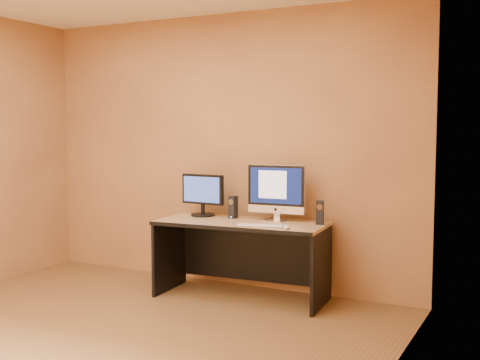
# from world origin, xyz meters

# --- Properties ---
(floor) EXTENTS (4.00, 4.00, 0.00)m
(floor) POSITION_xyz_m (0.00, 0.00, 0.00)
(floor) COLOR brown
(floor) RESTS_ON ground
(walls) EXTENTS (4.00, 4.00, 2.60)m
(walls) POSITION_xyz_m (0.00, 0.00, 1.30)
(walls) COLOR #AA7C44
(walls) RESTS_ON ground
(desk) EXTENTS (1.54, 0.77, 0.69)m
(desk) POSITION_xyz_m (0.43, 1.58, 0.35)
(desk) COLOR tan
(desk) RESTS_ON ground
(imac) EXTENTS (0.54, 0.23, 0.51)m
(imac) POSITION_xyz_m (0.69, 1.73, 0.95)
(imac) COLOR silver
(imac) RESTS_ON desk
(second_monitor) EXTENTS (0.46, 0.25, 0.39)m
(second_monitor) POSITION_xyz_m (-0.05, 1.72, 0.89)
(second_monitor) COLOR black
(second_monitor) RESTS_ON desk
(speaker_left) EXTENTS (0.07, 0.07, 0.21)m
(speaker_left) POSITION_xyz_m (0.27, 1.72, 0.79)
(speaker_left) COLOR black
(speaker_left) RESTS_ON desk
(speaker_right) EXTENTS (0.08, 0.08, 0.21)m
(speaker_right) POSITION_xyz_m (1.10, 1.75, 0.79)
(speaker_right) COLOR black
(speaker_right) RESTS_ON desk
(keyboard) EXTENTS (0.42, 0.21, 0.02)m
(keyboard) POSITION_xyz_m (0.69, 1.39, 0.70)
(keyboard) COLOR #B9B8BD
(keyboard) RESTS_ON desk
(mouse) EXTENTS (0.08, 0.11, 0.03)m
(mouse) POSITION_xyz_m (0.93, 1.41, 0.71)
(mouse) COLOR white
(mouse) RESTS_ON desk
(cable_a) EXTENTS (0.05, 0.20, 0.01)m
(cable_a) POSITION_xyz_m (0.68, 1.83, 0.69)
(cable_a) COLOR black
(cable_a) RESTS_ON desk
(cable_b) EXTENTS (0.05, 0.16, 0.01)m
(cable_b) POSITION_xyz_m (0.59, 1.87, 0.69)
(cable_b) COLOR black
(cable_b) RESTS_ON desk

